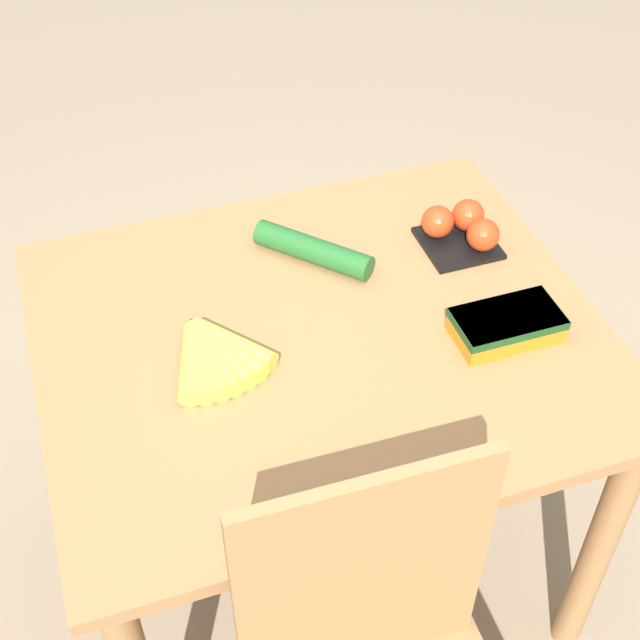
{
  "coord_description": "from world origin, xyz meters",
  "views": [
    {
      "loc": [
        0.37,
        1.1,
        1.88
      ],
      "look_at": [
        0.0,
        0.0,
        0.77
      ],
      "focal_mm": 50.0,
      "sensor_mm": 36.0,
      "label": 1
    }
  ],
  "objects_px": {
    "banana_bunch": "(214,355)",
    "carrot_bag": "(507,323)",
    "cucumber_near": "(313,250)",
    "tomato_pack": "(462,228)"
  },
  "relations": [
    {
      "from": "banana_bunch",
      "to": "carrot_bag",
      "type": "xyz_separation_m",
      "value": [
        -0.52,
        0.1,
        0.01
      ]
    },
    {
      "from": "carrot_bag",
      "to": "cucumber_near",
      "type": "distance_m",
      "value": 0.41
    },
    {
      "from": "carrot_bag",
      "to": "cucumber_near",
      "type": "bearing_deg",
      "value": -50.03
    },
    {
      "from": "tomato_pack",
      "to": "carrot_bag",
      "type": "relative_size",
      "value": 0.76
    },
    {
      "from": "carrot_bag",
      "to": "cucumber_near",
      "type": "height_order",
      "value": "cucumber_near"
    },
    {
      "from": "cucumber_near",
      "to": "tomato_pack",
      "type": "bearing_deg",
      "value": 172.32
    },
    {
      "from": "banana_bunch",
      "to": "cucumber_near",
      "type": "height_order",
      "value": "cucumber_near"
    },
    {
      "from": "tomato_pack",
      "to": "cucumber_near",
      "type": "height_order",
      "value": "tomato_pack"
    },
    {
      "from": "tomato_pack",
      "to": "banana_bunch",
      "type": "bearing_deg",
      "value": 17.08
    },
    {
      "from": "banana_bunch",
      "to": "tomato_pack",
      "type": "xyz_separation_m",
      "value": [
        -0.56,
        -0.17,
        0.02
      ]
    }
  ]
}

